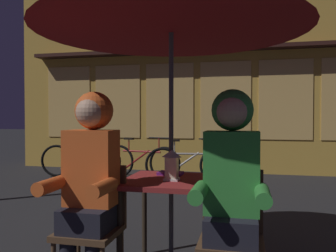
{
  "coord_description": "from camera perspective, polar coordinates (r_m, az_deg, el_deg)",
  "views": [
    {
      "loc": [
        0.57,
        -2.62,
        1.21
      ],
      "look_at": [
        0.0,
        -0.11,
        1.15
      ],
      "focal_mm": 37.08,
      "sensor_mm": 36.0,
      "label": 1
    }
  ],
  "objects": [
    {
      "name": "cafe_table",
      "position": [
        2.74,
        0.52,
        -10.78
      ],
      "size": [
        0.72,
        0.72,
        0.74
      ],
      "color": "maroon",
      "rests_on": "ground_plane"
    },
    {
      "name": "patio_umbrella",
      "position": [
        2.81,
        0.53,
        18.82
      ],
      "size": [
        2.1,
        2.1,
        2.31
      ],
      "color": "#4C4C51",
      "rests_on": "ground_plane"
    },
    {
      "name": "lantern",
      "position": [
        2.64,
        0.62,
        -6.33
      ],
      "size": [
        0.11,
        0.11,
        0.23
      ],
      "color": "white",
      "rests_on": "cafe_table"
    },
    {
      "name": "chair_left",
      "position": [
        2.59,
        -12.13,
        -14.95
      ],
      "size": [
        0.4,
        0.4,
        0.87
      ],
      "color": "#513823",
      "rests_on": "ground_plane"
    },
    {
      "name": "chair_right",
      "position": [
        2.37,
        10.43,
        -16.51
      ],
      "size": [
        0.4,
        0.4,
        0.87
      ],
      "color": "#513823",
      "rests_on": "ground_plane"
    },
    {
      "name": "person_left_hooded",
      "position": [
        2.46,
        -12.73,
        -7.28
      ],
      "size": [
        0.45,
        0.56,
        1.4
      ],
      "color": "black",
      "rests_on": "ground_plane"
    },
    {
      "name": "person_right_hooded",
      "position": [
        2.23,
        10.41,
        -8.18
      ],
      "size": [
        0.45,
        0.56,
        1.4
      ],
      "color": "black",
      "rests_on": "ground_plane"
    },
    {
      "name": "shopfront_building",
      "position": [
        8.24,
        9.58,
        14.46
      ],
      "size": [
        10.0,
        0.93,
        6.2
      ],
      "color": "gold",
      "rests_on": "ground_plane"
    },
    {
      "name": "bicycle_nearest",
      "position": [
        7.36,
        -14.19,
        -5.46
      ],
      "size": [
        1.67,
        0.3,
        0.84
      ],
      "color": "black",
      "rests_on": "ground_plane"
    },
    {
      "name": "bicycle_second",
      "position": [
        6.96,
        -4.42,
        -5.81
      ],
      "size": [
        1.66,
        0.37,
        0.84
      ],
      "color": "black",
      "rests_on": "ground_plane"
    },
    {
      "name": "bicycle_third",
      "position": [
        6.51,
        3.55,
        -6.31
      ],
      "size": [
        1.67,
        0.3,
        0.84
      ],
      "color": "black",
      "rests_on": "ground_plane"
    },
    {
      "name": "book",
      "position": [
        2.92,
        0.4,
        -7.77
      ],
      "size": [
        0.21,
        0.15,
        0.02
      ],
      "primitive_type": "cube",
      "rotation": [
        0.0,
        0.0,
        -0.06
      ],
      "color": "#661E7A",
      "rests_on": "cafe_table"
    }
  ]
}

